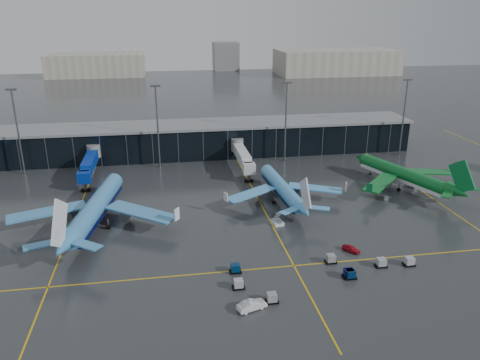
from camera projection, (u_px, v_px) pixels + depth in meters
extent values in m
plane|color=#282B2D|center=(231.00, 235.00, 102.01)|extent=(600.00, 600.00, 0.00)
cube|color=black|center=(204.00, 140.00, 157.79)|extent=(140.00, 16.00, 10.00)
cube|color=slate|center=(204.00, 124.00, 155.98)|extent=(142.00, 17.00, 0.80)
cylinder|color=#595B60|center=(94.00, 151.00, 144.44)|extent=(4.00, 4.00, 4.00)
cube|color=navy|center=(88.00, 167.00, 132.20)|extent=(3.00, 24.00, 3.00)
cylinder|color=#595B60|center=(85.00, 187.00, 126.30)|extent=(1.00, 1.00, 2.60)
cylinder|color=#595B60|center=(237.00, 145.00, 151.39)|extent=(4.00, 4.00, 4.00)
cube|color=silver|center=(244.00, 159.00, 139.14)|extent=(3.00, 24.00, 3.00)
cylinder|color=#595B60|center=(249.00, 177.00, 133.25)|extent=(1.00, 1.00, 2.60)
cylinder|color=#595B60|center=(18.00, 133.00, 135.62)|extent=(0.50, 0.50, 25.00)
cube|color=#595B60|center=(11.00, 90.00, 131.28)|extent=(3.00, 0.40, 0.60)
cylinder|color=#595B60|center=(158.00, 128.00, 141.79)|extent=(0.50, 0.50, 25.00)
cube|color=#595B60|center=(155.00, 86.00, 137.46)|extent=(3.00, 0.40, 0.60)
cylinder|color=#595B60|center=(286.00, 123.00, 147.96)|extent=(0.50, 0.50, 25.00)
cube|color=#595B60|center=(287.00, 83.00, 143.63)|extent=(3.00, 0.40, 0.60)
cylinder|color=#595B60|center=(403.00, 119.00, 154.14)|extent=(0.50, 0.50, 25.00)
cube|color=#595B60|center=(408.00, 80.00, 149.80)|extent=(3.00, 0.40, 0.60)
cube|color=#B2AD99|center=(336.00, 62.00, 358.53)|extent=(90.00, 42.00, 18.00)
cube|color=#B2AD99|center=(97.00, 65.00, 349.64)|extent=(70.00, 38.00, 16.00)
cube|color=#B2AD99|center=(226.00, 56.00, 382.59)|extent=(20.00, 20.00, 22.00)
cube|color=gold|center=(79.00, 209.00, 115.15)|extent=(0.30, 120.00, 0.02)
cube|color=gold|center=(258.00, 198.00, 122.10)|extent=(0.30, 120.00, 0.02)
cube|color=gold|center=(417.00, 188.00, 129.04)|extent=(0.30, 120.00, 0.02)
cube|color=gold|center=(294.00, 266.00, 89.65)|extent=(220.00, 0.30, 0.02)
cube|color=black|center=(331.00, 262.00, 90.71)|extent=(2.20, 1.50, 0.36)
cube|color=gray|center=(331.00, 258.00, 90.44)|extent=(1.60, 1.50, 1.50)
cube|color=black|center=(350.00, 277.00, 85.41)|extent=(2.20, 1.50, 0.36)
cube|color=#041C3D|center=(350.00, 274.00, 85.15)|extent=(1.60, 1.50, 1.50)
cube|color=black|center=(381.00, 266.00, 89.30)|extent=(2.20, 1.50, 0.36)
cube|color=gray|center=(381.00, 262.00, 89.04)|extent=(1.60, 1.50, 1.50)
cube|color=black|center=(409.00, 264.00, 89.78)|extent=(2.20, 1.50, 0.36)
cube|color=#9799A0|center=(409.00, 261.00, 89.52)|extent=(1.60, 1.50, 1.50)
cube|color=black|center=(235.00, 272.00, 87.32)|extent=(2.20, 1.50, 0.36)
cube|color=#052445|center=(235.00, 268.00, 87.06)|extent=(1.60, 1.50, 1.50)
cube|color=black|center=(272.00, 301.00, 78.38)|extent=(2.20, 1.50, 0.36)
cube|color=gray|center=(272.00, 297.00, 78.11)|extent=(1.60, 1.50, 1.50)
cube|color=black|center=(238.00, 287.00, 82.34)|extent=(2.20, 1.50, 0.36)
cube|color=#97999F|center=(238.00, 284.00, 82.08)|extent=(1.60, 1.50, 1.50)
cube|color=black|center=(348.00, 277.00, 85.67)|extent=(2.20, 1.50, 0.36)
cube|color=#050940|center=(349.00, 273.00, 85.41)|extent=(1.60, 1.50, 1.50)
cube|color=silver|center=(277.00, 222.00, 107.06)|extent=(2.67, 3.50, 0.80)
cube|color=silver|center=(277.00, 215.00, 106.41)|extent=(2.02, 3.05, 2.29)
imported|color=#A60C1D|center=(351.00, 249.00, 94.74)|extent=(3.49, 3.90, 1.28)
imported|color=silver|center=(252.00, 305.00, 76.30)|extent=(5.30, 3.27, 1.65)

